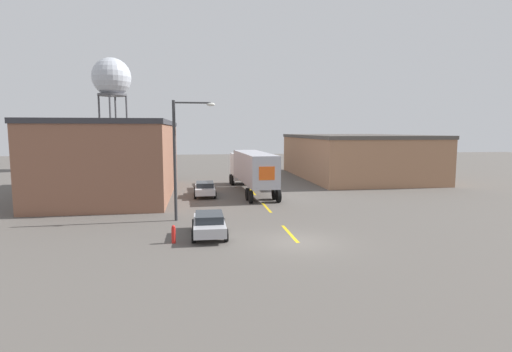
{
  "coord_description": "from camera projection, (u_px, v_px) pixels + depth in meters",
  "views": [
    {
      "loc": [
        -5.22,
        -20.38,
        5.99
      ],
      "look_at": [
        -0.92,
        9.19,
        2.56
      ],
      "focal_mm": 28.0,
      "sensor_mm": 36.0,
      "label": 1
    }
  ],
  "objects": [
    {
      "name": "parked_car_left_far",
      "position": [
        205.0,
        188.0,
        36.33
      ],
      "size": [
        1.96,
        4.28,
        1.32
      ],
      "color": "silver",
      "rests_on": "ground_plane"
    },
    {
      "name": "semi_truck",
      "position": [
        251.0,
        168.0,
        38.93
      ],
      "size": [
        3.31,
        14.32,
        3.92
      ],
      "rotation": [
        0.0,
        0.0,
        0.05
      ],
      "color": "silver",
      "rests_on": "ground_plane"
    },
    {
      "name": "warehouse_right",
      "position": [
        354.0,
        156.0,
        51.22
      ],
      "size": [
        13.99,
        21.61,
        5.43
      ],
      "color": "#9E7051",
      "rests_on": "ground_plane"
    },
    {
      "name": "warehouse_left",
      "position": [
        115.0,
        158.0,
        36.96
      ],
      "size": [
        10.39,
        18.62,
        6.85
      ],
      "color": "brown",
      "rests_on": "ground_plane"
    },
    {
      "name": "ground_plane",
      "position": [
        297.0,
        242.0,
        21.46
      ],
      "size": [
        160.0,
        160.0,
        0.0
      ],
      "primitive_type": "plane",
      "color": "#56514C"
    },
    {
      "name": "road_centerline",
      "position": [
        267.0,
        207.0,
        31.11
      ],
      "size": [
        0.2,
        19.88,
        0.01
      ],
      "color": "gold",
      "rests_on": "ground_plane"
    },
    {
      "name": "water_tower",
      "position": [
        112.0,
        79.0,
        60.55
      ],
      "size": [
        5.8,
        5.8,
        16.92
      ],
      "color": "#47474C",
      "rests_on": "ground_plane"
    },
    {
      "name": "street_lamp",
      "position": [
        180.0,
        151.0,
        26.16
      ],
      "size": [
        2.78,
        0.32,
        7.93
      ],
      "color": "#2D2D30",
      "rests_on": "ground_plane"
    },
    {
      "name": "fire_hydrant",
      "position": [
        174.0,
        234.0,
        21.26
      ],
      "size": [
        0.22,
        0.22,
        0.98
      ],
      "color": "red",
      "rests_on": "ground_plane"
    },
    {
      "name": "parked_car_left_near",
      "position": [
        209.0,
        223.0,
        22.69
      ],
      "size": [
        1.96,
        4.28,
        1.32
      ],
      "color": "#B2B2B7",
      "rests_on": "ground_plane"
    }
  ]
}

